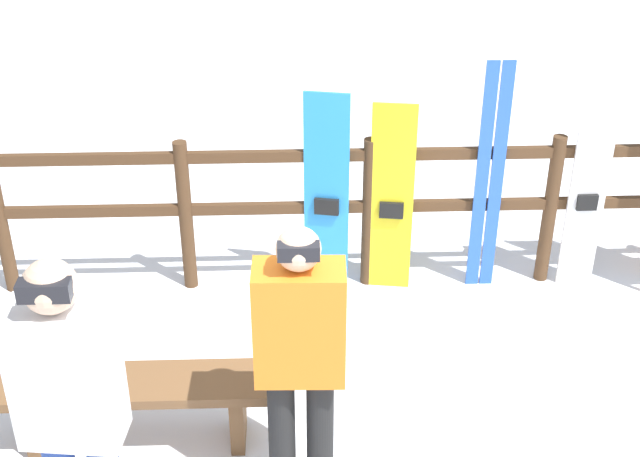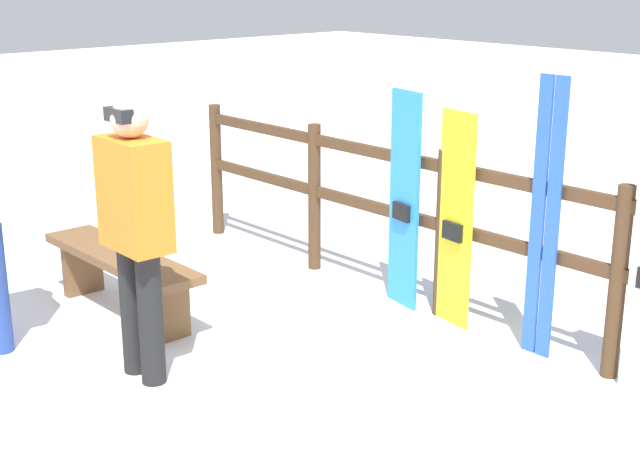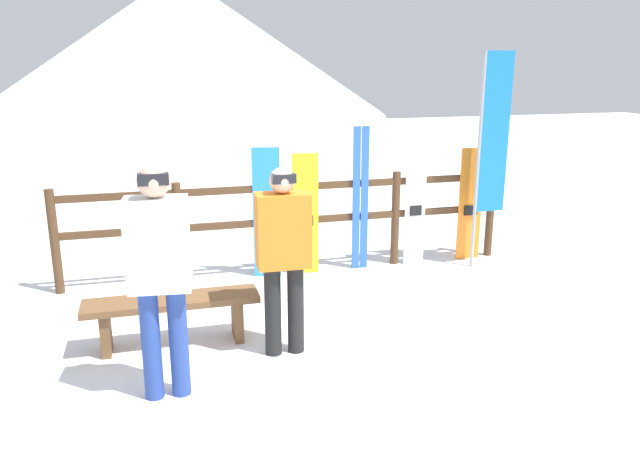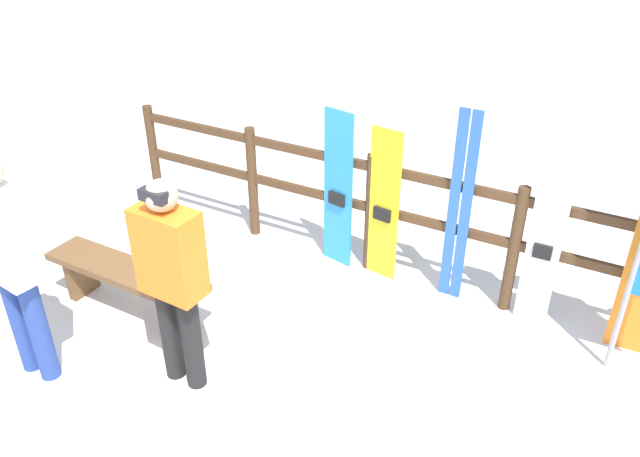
{
  "view_description": "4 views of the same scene",
  "coord_description": "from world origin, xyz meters",
  "px_view_note": "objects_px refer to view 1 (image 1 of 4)",
  "views": [
    {
      "loc": [
        -0.55,
        -3.49,
        3.69
      ],
      "look_at": [
        -0.38,
        1.22,
        0.97
      ],
      "focal_mm": 50.0,
      "sensor_mm": 36.0,
      "label": 1
    },
    {
      "loc": [
        3.74,
        -2.41,
        2.35
      ],
      "look_at": [
        0.01,
        0.96,
        0.85
      ],
      "focal_mm": 50.0,
      "sensor_mm": 36.0,
      "label": 2
    },
    {
      "loc": [
        -1.53,
        -4.88,
        2.52
      ],
      "look_at": [
        0.07,
        1.06,
        0.82
      ],
      "focal_mm": 35.0,
      "sensor_mm": 36.0,
      "label": 3
    },
    {
      "loc": [
        2.07,
        -2.51,
        3.32
      ],
      "look_at": [
        -0.09,
        1.31,
        0.79
      ],
      "focal_mm": 35.0,
      "sensor_mm": 36.0,
      "label": 4
    }
  ],
  "objects_px": {
    "snowboard_yellow": "(391,200)",
    "ski_pair_blue": "(489,179)",
    "bench": "(135,396)",
    "person_white": "(71,405)",
    "person_orange": "(300,350)",
    "snowboard_blue": "(326,196)",
    "snowboard_white": "(588,192)"
  },
  "relations": [
    {
      "from": "snowboard_yellow",
      "to": "snowboard_white",
      "type": "distance_m",
      "value": 1.4
    },
    {
      "from": "person_orange",
      "to": "person_white",
      "type": "height_order",
      "value": "person_white"
    },
    {
      "from": "person_white",
      "to": "ski_pair_blue",
      "type": "height_order",
      "value": "person_white"
    },
    {
      "from": "person_orange",
      "to": "snowboard_yellow",
      "type": "xyz_separation_m",
      "value": [
        0.68,
        1.99,
        -0.23
      ]
    },
    {
      "from": "bench",
      "to": "snowboard_yellow",
      "type": "height_order",
      "value": "snowboard_yellow"
    },
    {
      "from": "ski_pair_blue",
      "to": "person_orange",
      "type": "bearing_deg",
      "value": -124.29
    },
    {
      "from": "snowboard_blue",
      "to": "ski_pair_blue",
      "type": "xyz_separation_m",
      "value": [
        1.14,
        0.0,
        0.11
      ]
    },
    {
      "from": "person_orange",
      "to": "ski_pair_blue",
      "type": "xyz_separation_m",
      "value": [
        1.36,
        1.99,
        -0.08
      ]
    },
    {
      "from": "person_orange",
      "to": "snowboard_blue",
      "type": "distance_m",
      "value": 2.01
    },
    {
      "from": "snowboard_yellow",
      "to": "ski_pair_blue",
      "type": "xyz_separation_m",
      "value": [
        0.68,
        0.0,
        0.15
      ]
    },
    {
      "from": "bench",
      "to": "snowboard_white",
      "type": "height_order",
      "value": "snowboard_white"
    },
    {
      "from": "snowboard_yellow",
      "to": "ski_pair_blue",
      "type": "relative_size",
      "value": 0.83
    },
    {
      "from": "ski_pair_blue",
      "to": "snowboard_blue",
      "type": "bearing_deg",
      "value": -179.83
    },
    {
      "from": "person_white",
      "to": "ski_pair_blue",
      "type": "distance_m",
      "value": 3.43
    },
    {
      "from": "person_orange",
      "to": "bench",
      "type": "bearing_deg",
      "value": 156.74
    },
    {
      "from": "bench",
      "to": "snowboard_white",
      "type": "distance_m",
      "value": 3.43
    },
    {
      "from": "person_orange",
      "to": "snowboard_white",
      "type": "distance_m",
      "value": 2.88
    },
    {
      "from": "snowboard_yellow",
      "to": "bench",
      "type": "bearing_deg",
      "value": -135.48
    },
    {
      "from": "snowboard_yellow",
      "to": "ski_pair_blue",
      "type": "distance_m",
      "value": 0.7
    },
    {
      "from": "snowboard_blue",
      "to": "ski_pair_blue",
      "type": "height_order",
      "value": "ski_pair_blue"
    },
    {
      "from": "snowboard_white",
      "to": "snowboard_yellow",
      "type": "bearing_deg",
      "value": -180.0
    },
    {
      "from": "snowboard_yellow",
      "to": "snowboard_white",
      "type": "height_order",
      "value": "snowboard_white"
    },
    {
      "from": "snowboard_yellow",
      "to": "person_orange",
      "type": "bearing_deg",
      "value": -108.79
    },
    {
      "from": "bench",
      "to": "person_white",
      "type": "height_order",
      "value": "person_white"
    },
    {
      "from": "person_orange",
      "to": "snowboard_white",
      "type": "height_order",
      "value": "person_orange"
    },
    {
      "from": "bench",
      "to": "snowboard_yellow",
      "type": "xyz_separation_m",
      "value": [
        1.61,
        1.59,
        0.38
      ]
    },
    {
      "from": "person_orange",
      "to": "ski_pair_blue",
      "type": "bearing_deg",
      "value": 55.71
    },
    {
      "from": "person_white",
      "to": "snowboard_yellow",
      "type": "bearing_deg",
      "value": 55.52
    },
    {
      "from": "person_orange",
      "to": "snowboard_yellow",
      "type": "distance_m",
      "value": 2.12
    },
    {
      "from": "bench",
      "to": "person_white",
      "type": "distance_m",
      "value": 1.13
    },
    {
      "from": "snowboard_blue",
      "to": "snowboard_white",
      "type": "relative_size",
      "value": 1.0
    },
    {
      "from": "bench",
      "to": "person_white",
      "type": "relative_size",
      "value": 0.86
    }
  ]
}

